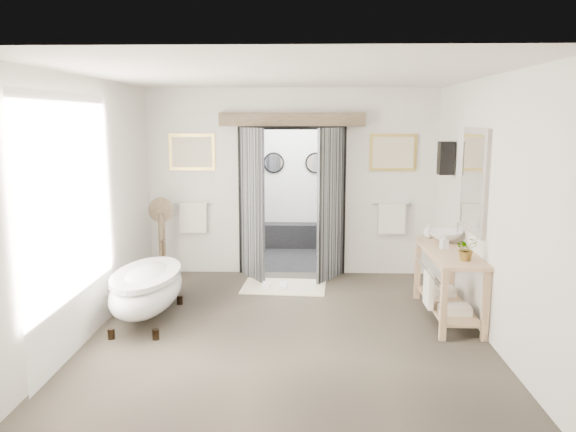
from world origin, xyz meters
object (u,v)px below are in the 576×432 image
at_px(clawfoot_tub, 147,288).
at_px(rug, 284,287).
at_px(basin, 445,237).
at_px(vanity, 447,278).

distance_m(clawfoot_tub, rug, 2.18).
bearing_deg(basin, rug, 170.80).
bearing_deg(basin, vanity, -88.27).
height_order(clawfoot_tub, rug, clawfoot_tub).
xyz_separation_m(clawfoot_tub, basin, (3.72, 0.66, 0.52)).
height_order(clawfoot_tub, vanity, vanity).
bearing_deg(basin, clawfoot_tub, -159.49).
xyz_separation_m(vanity, basin, (0.07, 0.44, 0.42)).
bearing_deg(clawfoot_tub, rug, 41.41).
relative_size(vanity, rug, 1.33).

